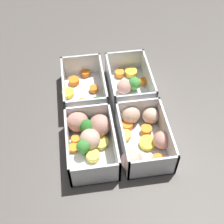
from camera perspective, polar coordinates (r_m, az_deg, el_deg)
The scene contains 5 objects.
ground_plane at distance 0.78m, azimuth 0.00°, elevation -1.10°, with size 4.00×4.00×0.00m, color #56514C.
container_near_left at distance 0.72m, azimuth 5.53°, elevation -4.27°, with size 0.20×0.14×0.07m.
container_near_right at distance 0.83m, azimuth 3.24°, elevation 5.20°, with size 0.17×0.11×0.07m.
container_far_left at distance 0.72m, azimuth -4.14°, elevation -4.23°, with size 0.19×0.12×0.07m.
container_far_right at distance 0.81m, azimuth -4.86°, elevation 3.81°, with size 0.18×0.12×0.07m.
Camera 1 is at (-0.49, 0.07, 0.60)m, focal length 50.00 mm.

